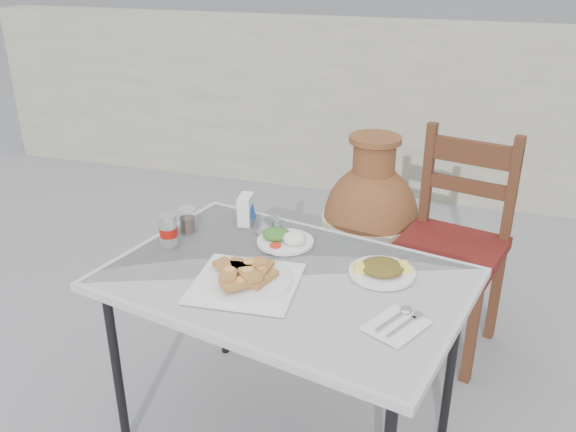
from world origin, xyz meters
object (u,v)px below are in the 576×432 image
(cafe_table, at_px, (286,288))
(condiment_caddy, at_px, (271,228))
(salad_rice_plate, at_px, (285,238))
(soda_can, at_px, (168,230))
(salad_chopped_plate, at_px, (382,269))
(napkin_holder, at_px, (246,209))
(chair, at_px, (452,243))
(cola_glass, at_px, (188,221))
(terracotta_urn, at_px, (370,223))
(pide_plate, at_px, (245,275))

(cafe_table, xyz_separation_m, condiment_caddy, (-0.14, 0.27, 0.07))
(salad_rice_plate, distance_m, soda_can, 0.41)
(salad_chopped_plate, xyz_separation_m, napkin_holder, (-0.56, 0.23, 0.04))
(salad_rice_plate, distance_m, chair, 0.84)
(salad_rice_plate, relative_size, cola_glass, 2.26)
(cafe_table, bearing_deg, salad_chopped_plate, 18.32)
(soda_can, height_order, terracotta_urn, terracotta_urn)
(salad_chopped_plate, height_order, terracotta_urn, terracotta_urn)
(salad_rice_plate, distance_m, condiment_caddy, 0.09)
(chair, relative_size, terracotta_urn, 1.15)
(terracotta_urn, bearing_deg, salad_chopped_plate, -78.24)
(cola_glass, bearing_deg, pide_plate, -40.34)
(cafe_table, distance_m, pide_plate, 0.16)
(pide_plate, relative_size, condiment_caddy, 3.34)
(cafe_table, distance_m, soda_can, 0.47)
(condiment_caddy, distance_m, terracotta_urn, 0.93)
(pide_plate, bearing_deg, napkin_holder, 111.10)
(salad_rice_plate, relative_size, condiment_caddy, 1.95)
(cafe_table, relative_size, condiment_caddy, 12.14)
(condiment_caddy, bearing_deg, cola_glass, -166.75)
(napkin_holder, distance_m, terracotta_urn, 0.92)
(condiment_caddy, bearing_deg, salad_rice_plate, -39.30)
(cafe_table, relative_size, pide_plate, 3.63)
(soda_can, height_order, condiment_caddy, soda_can)
(cafe_table, xyz_separation_m, salad_rice_plate, (-0.07, 0.21, 0.07))
(terracotta_urn, bearing_deg, cafe_table, -94.36)
(soda_can, relative_size, chair, 0.12)
(pide_plate, bearing_deg, condiment_caddy, 96.39)
(chair, bearing_deg, cola_glass, -133.61)
(salad_chopped_plate, bearing_deg, cafe_table, -161.68)
(cafe_table, xyz_separation_m, napkin_holder, (-0.27, 0.33, 0.10))
(soda_can, bearing_deg, chair, 37.20)
(napkin_holder, relative_size, terracotta_urn, 0.13)
(napkin_holder, bearing_deg, cafe_table, -59.80)
(salad_rice_plate, xyz_separation_m, condiment_caddy, (-0.07, 0.06, 0.00))
(salad_chopped_plate, height_order, napkin_holder, napkin_holder)
(salad_chopped_plate, bearing_deg, pide_plate, -154.73)
(salad_chopped_plate, bearing_deg, condiment_caddy, 158.33)
(soda_can, bearing_deg, napkin_holder, 53.31)
(cafe_table, height_order, soda_can, soda_can)
(napkin_holder, bearing_deg, salad_chopped_plate, -31.11)
(pide_plate, height_order, salad_chopped_plate, pide_plate)
(pide_plate, relative_size, salad_rice_plate, 1.72)
(napkin_holder, height_order, terracotta_urn, terracotta_urn)
(salad_rice_plate, bearing_deg, cafe_table, -71.30)
(pide_plate, bearing_deg, soda_can, 155.01)
(cafe_table, bearing_deg, terracotta_urn, 85.64)
(cafe_table, distance_m, terracotta_urn, 1.14)
(cola_glass, bearing_deg, terracotta_urn, 59.73)
(terracotta_urn, bearing_deg, cola_glass, -120.27)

